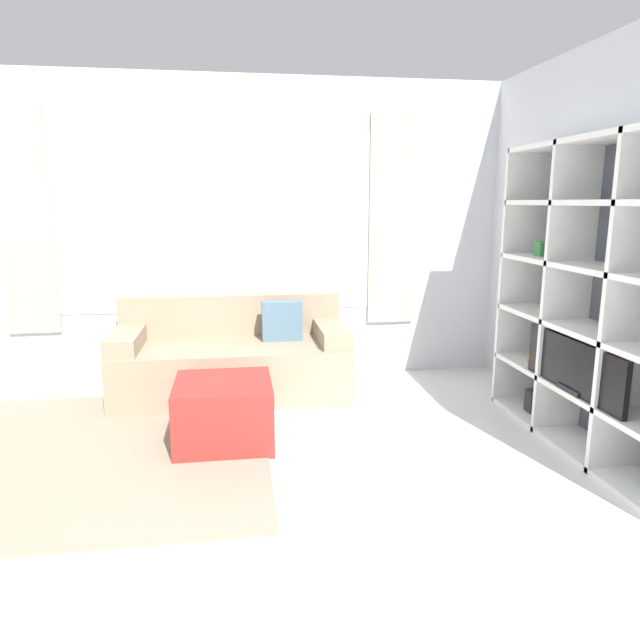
# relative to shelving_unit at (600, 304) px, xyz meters

# --- Properties ---
(wall_back) EXTENTS (6.40, 0.11, 2.70)m
(wall_back) POSITION_rel_shelving_unit_xyz_m (-2.44, 1.97, 0.37)
(wall_back) COLOR silver
(wall_back) RESTS_ON ground_plane
(wall_right) EXTENTS (0.07, 4.58, 2.70)m
(wall_right) POSITION_rel_shelving_unit_xyz_m (0.19, 0.25, 0.36)
(wall_right) COLOR silver
(wall_right) RESTS_ON ground_plane
(area_rug) EXTENTS (2.26, 2.28, 0.01)m
(area_rug) POSITION_rel_shelving_unit_xyz_m (-3.24, 0.41, -0.98)
(area_rug) COLOR gray
(area_rug) RESTS_ON ground_plane
(shelving_unit) EXTENTS (0.37, 1.98, 2.02)m
(shelving_unit) POSITION_rel_shelving_unit_xyz_m (0.00, 0.00, 0.00)
(shelving_unit) COLOR #515660
(shelving_unit) RESTS_ON ground_plane
(couch_main) EXTENTS (1.93, 0.87, 0.82)m
(couch_main) POSITION_rel_shelving_unit_xyz_m (-2.33, 1.49, -0.68)
(couch_main) COLOR gray
(couch_main) RESTS_ON ground_plane
(ottoman) EXTENTS (0.65, 0.64, 0.44)m
(ottoman) POSITION_rel_shelving_unit_xyz_m (-2.40, 0.47, -0.77)
(ottoman) COLOR #A82823
(ottoman) RESTS_ON ground_plane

